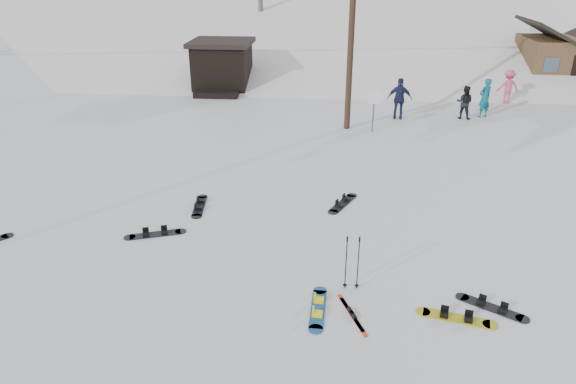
# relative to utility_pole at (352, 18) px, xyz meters

# --- Properties ---
(ground) EXTENTS (200.00, 200.00, 0.00)m
(ground) POSITION_rel_utility_pole_xyz_m (-2.00, -14.00, -4.68)
(ground) COLOR silver
(ground) RESTS_ON ground
(ski_slope) EXTENTS (60.00, 85.24, 65.97)m
(ski_slope) POSITION_rel_utility_pole_xyz_m (-2.00, 41.00, -16.68)
(ski_slope) COLOR white
(ski_slope) RESTS_ON ground
(ridge_left) EXTENTS (47.54, 95.03, 58.38)m
(ridge_left) POSITION_rel_utility_pole_xyz_m (-38.00, 34.00, -15.68)
(ridge_left) COLOR silver
(ridge_left) RESTS_ON ground
(treeline_crest) EXTENTS (50.00, 6.00, 10.00)m
(treeline_crest) POSITION_rel_utility_pole_xyz_m (-2.00, 72.00, -4.68)
(treeline_crest) COLOR black
(treeline_crest) RESTS_ON ski_slope
(utility_pole) EXTENTS (2.00, 0.26, 9.00)m
(utility_pole) POSITION_rel_utility_pole_xyz_m (0.00, 0.00, 0.00)
(utility_pole) COLOR #3A2819
(utility_pole) RESTS_ON ground
(trail_sign) EXTENTS (0.50, 0.09, 1.85)m
(trail_sign) POSITION_rel_utility_pole_xyz_m (1.10, -0.42, -3.41)
(trail_sign) COLOR #595B60
(trail_sign) RESTS_ON ground
(lift_hut) EXTENTS (3.40, 4.10, 2.75)m
(lift_hut) POSITION_rel_utility_pole_xyz_m (-7.00, 6.94, -3.32)
(lift_hut) COLOR black
(lift_hut) RESTS_ON ground
(cabin) EXTENTS (5.39, 4.40, 3.77)m
(cabin) POSITION_rel_utility_pole_xyz_m (13.00, 10.00, -3.20)
(cabin) COLOR brown
(cabin) RESTS_ON ground
(hero_snowboard) EXTENTS (0.35, 1.64, 0.12)m
(hero_snowboard) POSITION_rel_utility_pole_xyz_m (-0.82, -13.11, -4.65)
(hero_snowboard) COLOR #18529E
(hero_snowboard) RESTS_ON ground
(hero_skis) EXTENTS (0.63, 1.40, 0.08)m
(hero_skis) POSITION_rel_utility_pole_xyz_m (-0.09, -13.23, -4.66)
(hero_skis) COLOR red
(hero_skis) RESTS_ON ground
(ski_poles) EXTENTS (0.37, 0.10, 1.33)m
(ski_poles) POSITION_rel_utility_pole_xyz_m (-0.10, -12.24, -4.00)
(ski_poles) COLOR black
(ski_poles) RESTS_ON ground
(board_scatter_a) EXTENTS (1.59, 0.76, 0.12)m
(board_scatter_a) POSITION_rel_utility_pole_xyz_m (-5.36, -10.22, -4.65)
(board_scatter_a) COLOR black
(board_scatter_a) RESTS_ON ground
(board_scatter_b) EXTENTS (0.46, 1.66, 0.12)m
(board_scatter_b) POSITION_rel_utility_pole_xyz_m (-4.59, -8.39, -4.65)
(board_scatter_b) COLOR black
(board_scatter_b) RESTS_ON ground
(board_scatter_d) EXTENTS (1.38, 0.97, 0.11)m
(board_scatter_d) POSITION_rel_utility_pole_xyz_m (2.92, -12.74, -4.65)
(board_scatter_d) COLOR black
(board_scatter_d) RESTS_ON ground
(board_scatter_e) EXTENTS (1.62, 0.63, 0.12)m
(board_scatter_e) POSITION_rel_utility_pole_xyz_m (2.08, -13.17, -4.65)
(board_scatter_e) COLOR gold
(board_scatter_e) RESTS_ON ground
(board_scatter_f) EXTENTS (0.91, 1.55, 0.12)m
(board_scatter_f) POSITION_rel_utility_pole_xyz_m (-0.24, -7.82, -4.65)
(board_scatter_f) COLOR black
(board_scatter_f) RESTS_ON ground
(skier_teal) EXTENTS (0.80, 0.72, 1.84)m
(skier_teal) POSITION_rel_utility_pole_xyz_m (6.47, 2.39, -3.76)
(skier_teal) COLOR #0B5F6F
(skier_teal) RESTS_ON ground
(skier_dark) EXTENTS (0.92, 0.82, 1.55)m
(skier_dark) POSITION_rel_utility_pole_xyz_m (5.47, 2.03, -3.90)
(skier_dark) COLOR black
(skier_dark) RESTS_ON ground
(skier_pink) EXTENTS (1.15, 0.71, 1.72)m
(skier_pink) POSITION_rel_utility_pole_xyz_m (8.35, 5.16, -3.82)
(skier_pink) COLOR #D64B6E
(skier_pink) RESTS_ON ground
(skier_navy) EXTENTS (1.18, 0.60, 1.92)m
(skier_navy) POSITION_rel_utility_pole_xyz_m (2.43, 1.69, -3.72)
(skier_navy) COLOR #1A2042
(skier_navy) RESTS_ON ground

